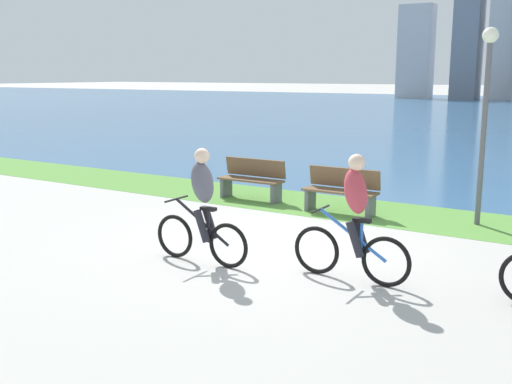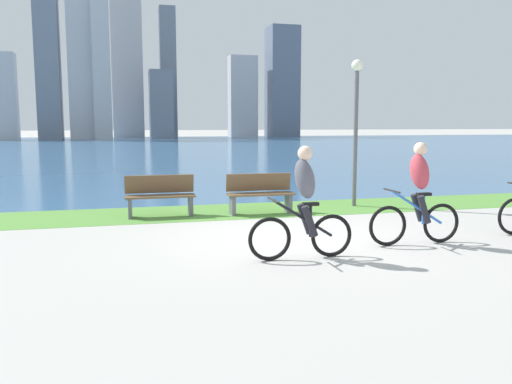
{
  "view_description": "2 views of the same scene",
  "coord_description": "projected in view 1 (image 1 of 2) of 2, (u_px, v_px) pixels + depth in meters",
  "views": [
    {
      "loc": [
        4.8,
        -8.25,
        2.73
      ],
      "look_at": [
        -0.18,
        -0.22,
        0.87
      ],
      "focal_mm": 42.25,
      "sensor_mm": 36.0,
      "label": 1
    },
    {
      "loc": [
        -2.96,
        -8.78,
        2.02
      ],
      "look_at": [
        -0.68,
        0.1,
        0.83
      ],
      "focal_mm": 37.08,
      "sensor_mm": 36.0,
      "label": 2
    }
  ],
  "objects": [
    {
      "name": "cyclist_lead",
      "position": [
        202.0,
        207.0,
        8.7
      ],
      "size": [
        1.63,
        0.52,
        1.7
      ],
      "color": "black",
      "rests_on": "ground"
    },
    {
      "name": "cyclist_trailing",
      "position": [
        354.0,
        219.0,
        7.94
      ],
      "size": [
        1.68,
        0.52,
        1.72
      ],
      "color": "black",
      "rests_on": "ground"
    },
    {
      "name": "bench_near_path",
      "position": [
        252.0,
        179.0,
        13.24
      ],
      "size": [
        1.5,
        0.47,
        0.9
      ],
      "color": "brown",
      "rests_on": "ground"
    },
    {
      "name": "ground_plane",
      "position": [
        272.0,
        243.0,
        9.89
      ],
      "size": [
        300.0,
        300.0,
        0.0
      ],
      "primitive_type": "plane",
      "color": "#B2AFA8"
    },
    {
      "name": "bench_far_along_path",
      "position": [
        341.0,
        191.0,
        11.94
      ],
      "size": [
        1.5,
        0.47,
        0.9
      ],
      "color": "brown",
      "rests_on": "ground"
    },
    {
      "name": "grass_strip_bayside",
      "position": [
        347.0,
        208.0,
        12.43
      ],
      "size": [
        120.0,
        2.21,
        0.01
      ],
      "primitive_type": "cube",
      "color": "#59933D",
      "rests_on": "ground"
    },
    {
      "name": "lamppost_tall",
      "position": [
        486.0,
        96.0,
        10.66
      ],
      "size": [
        0.28,
        0.28,
        3.53
      ],
      "color": "#595960",
      "rests_on": "ground"
    }
  ]
}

